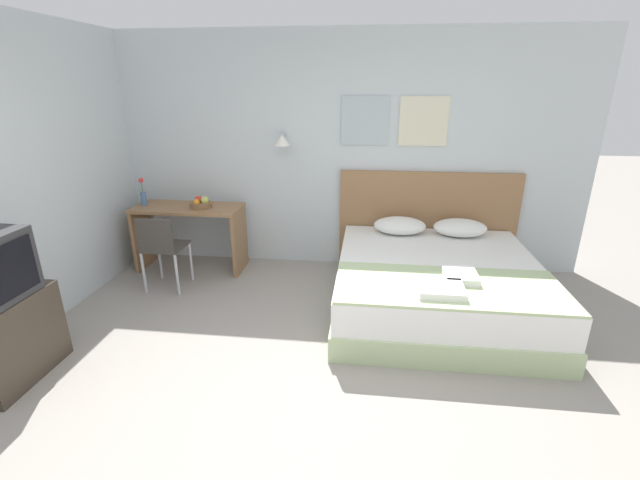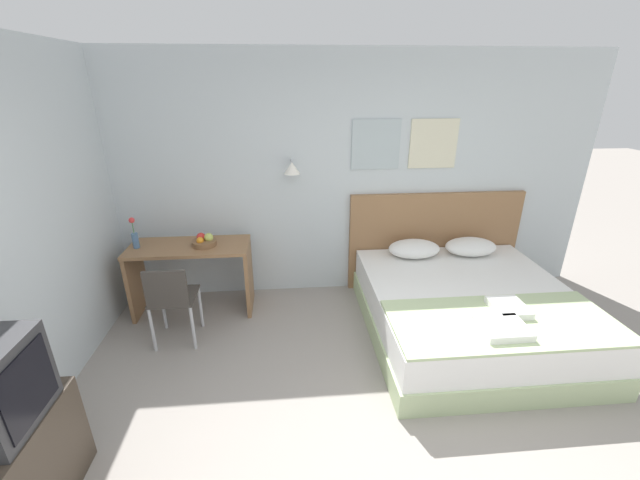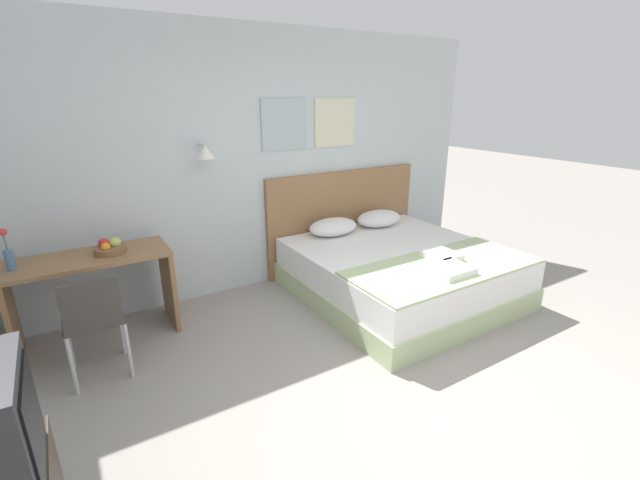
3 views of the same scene
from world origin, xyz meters
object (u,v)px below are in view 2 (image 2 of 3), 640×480
object	(u,v)px
bed	(468,311)
headboard	(434,240)
fruit_bowl	(204,241)
tv_stand	(14,469)
folded_towel_near_foot	(509,308)
pillow_left	(414,249)
desk_chair	(171,297)
pillow_right	(471,247)
flower_vase	(135,236)
throw_blanket	(503,322)
folded_towel_mid_bed	(503,328)
desk	(191,265)

from	to	relation	value
bed	headboard	xyz separation A→B (m)	(-0.00, 1.03, 0.33)
fruit_bowl	tv_stand	size ratio (longest dim) A/B	0.35
folded_towel_near_foot	fruit_bowl	world-z (taller)	fruit_bowl
bed	tv_stand	bearing A→B (deg)	-156.44
bed	fruit_bowl	size ratio (longest dim) A/B	8.04
folded_towel_near_foot	pillow_left	bearing A→B (deg)	110.12
desk_chair	fruit_bowl	world-z (taller)	fruit_bowl
desk_chair	tv_stand	world-z (taller)	desk_chair
pillow_right	desk_chair	size ratio (longest dim) A/B	0.70
flower_vase	tv_stand	bearing A→B (deg)	-91.15
pillow_right	throw_blanket	size ratio (longest dim) A/B	0.31
fruit_bowl	tv_stand	xyz separation A→B (m)	(-0.71, -2.12, -0.48)
desk_chair	flower_vase	bearing A→B (deg)	127.80
headboard	desk_chair	bearing A→B (deg)	-161.47
bed	folded_towel_mid_bed	size ratio (longest dim) A/B	5.57
folded_towel_mid_bed	desk	world-z (taller)	desk
pillow_left	desk_chair	distance (m)	2.56
tv_stand	pillow_left	bearing A→B (deg)	36.48
pillow_left	desk	bearing A→B (deg)	-178.42
folded_towel_near_foot	tv_stand	bearing A→B (deg)	-163.68
desk_chair	pillow_left	bearing A→B (deg)	15.14
folded_towel_mid_bed	flower_vase	bearing A→B (deg)	156.25
folded_towel_mid_bed	pillow_right	bearing A→B (deg)	74.31
bed	pillow_left	bearing A→B (deg)	113.25
desk	desk_chair	world-z (taller)	desk_chair
bed	desk	xyz separation A→B (m)	(-2.74, 0.69, 0.28)
desk	tv_stand	xyz separation A→B (m)	(-0.55, -2.13, -0.21)
headboard	pillow_left	bearing A→B (deg)	-140.43
throw_blanket	folded_towel_mid_bed	world-z (taller)	folded_towel_mid_bed
folded_towel_mid_bed	desk_chair	size ratio (longest dim) A/B	0.44
desk_chair	headboard	bearing A→B (deg)	18.53
desk	fruit_bowl	bearing A→B (deg)	-2.37
bed	throw_blanket	xyz separation A→B (m)	(-0.00, -0.58, 0.27)
pillow_right	headboard	bearing A→B (deg)	140.43
headboard	tv_stand	bearing A→B (deg)	-143.20
pillow_left	folded_towel_mid_bed	bearing A→B (deg)	-80.89
fruit_bowl	flower_vase	distance (m)	0.68
desk	fruit_bowl	xyz separation A→B (m)	(0.16, -0.01, 0.27)
flower_vase	throw_blanket	bearing A→B (deg)	-21.06
headboard	tv_stand	xyz separation A→B (m)	(-3.29, -2.46, -0.25)
bed	headboard	distance (m)	1.08
desk	tv_stand	bearing A→B (deg)	-104.53
headboard	pillow_right	distance (m)	0.42
bed	flower_vase	bearing A→B (deg)	168.30
headboard	tv_stand	distance (m)	4.12
pillow_left	folded_towel_mid_bed	size ratio (longest dim) A/B	1.60
bed	throw_blanket	distance (m)	0.64
desk	fruit_bowl	distance (m)	0.32
desk	desk_chair	distance (m)	0.61
bed	desk_chair	size ratio (longest dim) A/B	2.43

